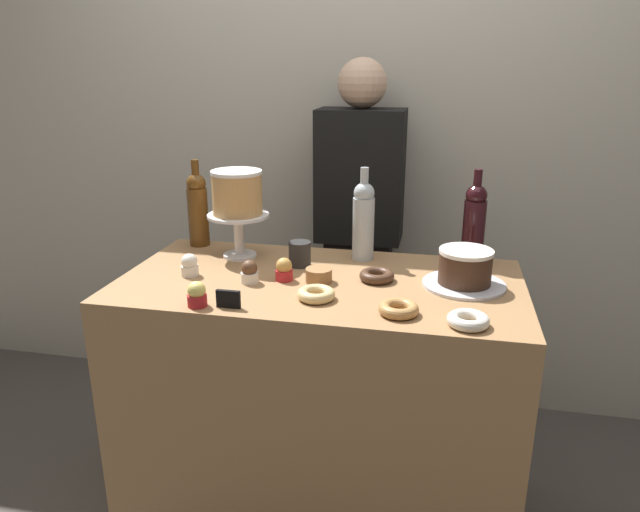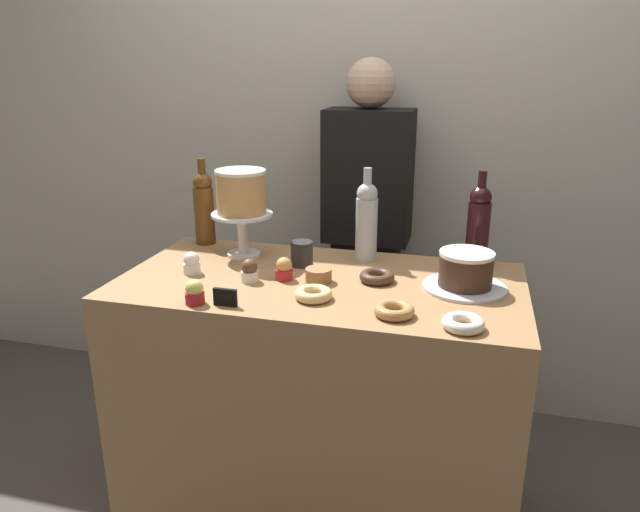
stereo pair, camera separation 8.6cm
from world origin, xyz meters
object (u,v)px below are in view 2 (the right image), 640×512
at_px(cupcake_vanilla, 192,263).
at_px(coffee_cup_ceramic, 302,253).
at_px(cupcake_lemon, 195,292).
at_px(cupcake_caramel, 284,269).
at_px(cake_stand_pedestal, 243,227).
at_px(wine_bottle_dark_red, 478,224).
at_px(donut_chocolate, 377,277).
at_px(white_layer_cake, 241,192).
at_px(donut_glazed, 314,294).
at_px(donut_maple, 394,310).
at_px(cookie_stack, 319,275).
at_px(barista_figure, 367,242).
at_px(price_sign_chalkboard, 225,297).
at_px(wine_bottle_amber, 204,207).
at_px(chocolate_round_cake, 466,269).
at_px(cupcake_chocolate, 250,271).
at_px(wine_bottle_clear, 367,220).
at_px(donut_sugar, 463,323).

relative_size(cupcake_vanilla, coffee_cup_ceramic, 0.87).
distance_m(cupcake_lemon, cupcake_caramel, 0.32).
height_order(cake_stand_pedestal, wine_bottle_dark_red, wine_bottle_dark_red).
xyz_separation_m(cupcake_vanilla, donut_chocolate, (0.60, 0.08, -0.02)).
relative_size(white_layer_cake, cupcake_vanilla, 2.37).
relative_size(wine_bottle_dark_red, donut_glazed, 2.91).
bearing_deg(cake_stand_pedestal, cupcake_caramel, -41.92).
xyz_separation_m(donut_maple, cookie_stack, (-0.27, 0.20, 0.01)).
xyz_separation_m(donut_glazed, barista_figure, (0.00, 0.86, -0.09)).
xyz_separation_m(cupcake_caramel, price_sign_chalkboard, (-0.10, -0.25, -0.01)).
xyz_separation_m(wine_bottle_amber, coffee_cup_ceramic, (0.43, -0.16, -0.10)).
relative_size(cookie_stack, barista_figure, 0.05).
height_order(chocolate_round_cake, donut_chocolate, chocolate_round_cake).
distance_m(cupcake_chocolate, donut_maple, 0.50).
bearing_deg(cupcake_chocolate, wine_bottle_clear, 44.30).
xyz_separation_m(cake_stand_pedestal, donut_glazed, (0.35, -0.33, -0.09)).
distance_m(white_layer_cake, cupcake_vanilla, 0.31).
bearing_deg(white_layer_cake, wine_bottle_clear, 9.20).
bearing_deg(cupcake_chocolate, donut_chocolate, 14.55).
height_order(cupcake_caramel, price_sign_chalkboard, cupcake_caramel).
bearing_deg(wine_bottle_clear, cupcake_caramel, -129.08).
bearing_deg(white_layer_cake, cake_stand_pedestal, -26.57).
distance_m(cupcake_vanilla, donut_sugar, 0.90).
bearing_deg(cake_stand_pedestal, cupcake_vanilla, -113.38).
bearing_deg(price_sign_chalkboard, donut_maple, 6.43).
bearing_deg(cupcake_vanilla, white_layer_cake, 66.62).
relative_size(wine_bottle_dark_red, coffee_cup_ceramic, 3.83).
relative_size(chocolate_round_cake, cookie_stack, 1.97).
bearing_deg(cake_stand_pedestal, wine_bottle_dark_red, 7.84).
relative_size(cupcake_caramel, donut_chocolate, 0.66).
bearing_deg(cupcake_chocolate, cupcake_lemon, -112.19).
xyz_separation_m(wine_bottle_amber, donut_chocolate, (0.71, -0.25, -0.13)).
height_order(cake_stand_pedestal, wine_bottle_clear, wine_bottle_clear).
bearing_deg(cupcake_vanilla, cupcake_chocolate, -5.50).
height_order(donut_glazed, donut_sugar, same).
distance_m(wine_bottle_clear, donut_sugar, 0.62).
distance_m(cupcake_chocolate, coffee_cup_ceramic, 0.22).
xyz_separation_m(cupcake_lemon, donut_sugar, (0.75, 0.02, -0.02)).
relative_size(cupcake_caramel, donut_sugar, 0.66).
distance_m(cake_stand_pedestal, cupcake_lemon, 0.46).
bearing_deg(wine_bottle_dark_red, cupcake_lemon, -144.20).
height_order(donut_maple, donut_chocolate, same).
bearing_deg(donut_maple, cookie_stack, 142.88).
height_order(chocolate_round_cake, wine_bottle_amber, wine_bottle_amber).
height_order(cake_stand_pedestal, donut_glazed, cake_stand_pedestal).
distance_m(wine_bottle_dark_red, cupcake_chocolate, 0.78).
bearing_deg(barista_figure, donut_chocolate, -77.09).
distance_m(wine_bottle_amber, cupcake_caramel, 0.53).
xyz_separation_m(chocolate_round_cake, cookie_stack, (-0.45, -0.06, -0.04)).
height_order(chocolate_round_cake, donut_sugar, chocolate_round_cake).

